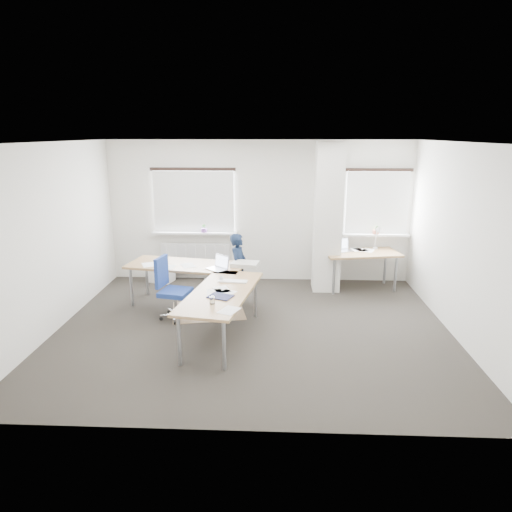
{
  "coord_description": "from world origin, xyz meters",
  "views": [
    {
      "loc": [
        0.34,
        -6.49,
        2.93
      ],
      "look_at": [
        0.01,
        0.9,
        0.92
      ],
      "focal_mm": 32.0,
      "sensor_mm": 36.0,
      "label": 1
    }
  ],
  "objects_px": {
    "desk_side": "(361,254)",
    "task_chair": "(174,302)",
    "desk_main": "(206,279)",
    "person": "(239,268)"
  },
  "relations": [
    {
      "from": "desk_main",
      "to": "desk_side",
      "type": "height_order",
      "value": "desk_side"
    },
    {
      "from": "desk_side",
      "to": "person",
      "type": "height_order",
      "value": "person"
    },
    {
      "from": "desk_main",
      "to": "desk_side",
      "type": "relative_size",
      "value": 1.99
    },
    {
      "from": "desk_side",
      "to": "task_chair",
      "type": "height_order",
      "value": "desk_side"
    },
    {
      "from": "desk_side",
      "to": "task_chair",
      "type": "distance_m",
      "value": 3.68
    },
    {
      "from": "desk_main",
      "to": "task_chair",
      "type": "xyz_separation_m",
      "value": [
        -0.54,
        0.02,
        -0.41
      ]
    },
    {
      "from": "person",
      "to": "desk_main",
      "type": "bearing_deg",
      "value": 165.74
    },
    {
      "from": "desk_side",
      "to": "task_chair",
      "type": "bearing_deg",
      "value": -163.25
    },
    {
      "from": "task_chair",
      "to": "person",
      "type": "relative_size",
      "value": 0.83
    },
    {
      "from": "desk_main",
      "to": "person",
      "type": "xyz_separation_m",
      "value": [
        0.45,
        0.86,
        -0.07
      ]
    }
  ]
}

